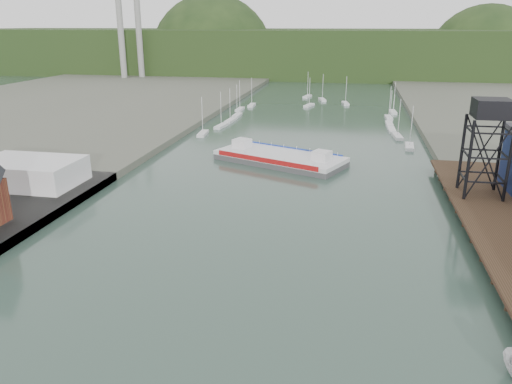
% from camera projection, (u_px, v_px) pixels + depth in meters
% --- Properties ---
extents(white_shed, '(18.00, 12.00, 4.50)m').
position_uv_depth(white_shed, '(29.00, 172.00, 90.65)').
color(white_shed, silver).
rests_on(white_shed, west_quay).
extents(lift_tower, '(6.50, 6.50, 16.00)m').
position_uv_depth(lift_tower, '(491.00, 115.00, 79.90)').
color(lift_tower, black).
rests_on(lift_tower, east_pier).
extents(marina_sailboats, '(57.71, 92.65, 0.90)m').
position_uv_depth(marina_sailboats, '(313.00, 116.00, 165.96)').
color(marina_sailboats, silver).
rests_on(marina_sailboats, ground).
extents(smokestacks, '(11.20, 8.20, 60.00)m').
position_uv_depth(smokestacks, '(129.00, 22.00, 263.18)').
color(smokestacks, gray).
rests_on(smokestacks, ground).
extents(distant_hills, '(500.00, 120.00, 80.00)m').
position_uv_depth(distant_hills, '(329.00, 55.00, 314.87)').
color(distant_hills, black).
rests_on(distant_hills, ground).
extents(chain_ferry, '(30.77, 21.67, 4.12)m').
position_uv_depth(chain_ferry, '(280.00, 158.00, 110.91)').
color(chain_ferry, '#454648').
rests_on(chain_ferry, ground).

